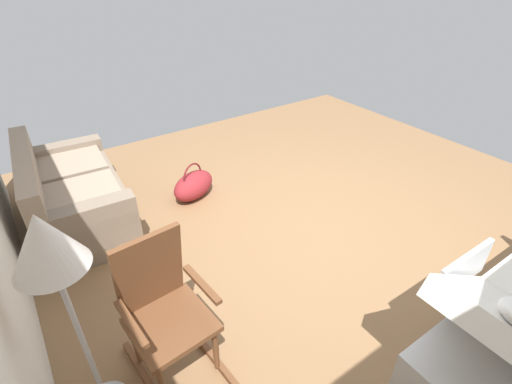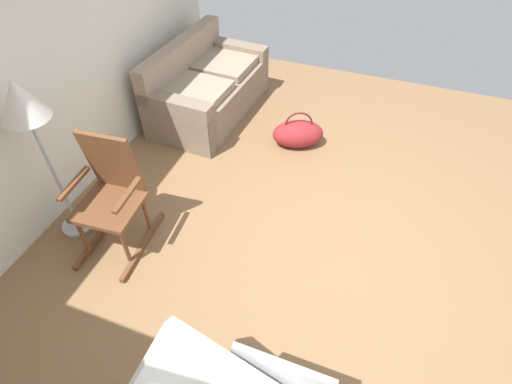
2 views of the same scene
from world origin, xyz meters
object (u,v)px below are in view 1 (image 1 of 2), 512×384
duffel_bag (193,185)px  couch (74,197)px  floor_lamp (51,259)px  rocking_chair (164,311)px

duffel_bag → couch: bearing=78.1°
couch → floor_lamp: floor_lamp is taller
floor_lamp → duffel_bag: (1.85, -1.54, -1.07)m
couch → floor_lamp: 2.33m
couch → floor_lamp: bearing=171.2°
duffel_bag → rocking_chair: bearing=149.3°
rocking_chair → duffel_bag: 2.12m
rocking_chair → duffel_bag: (1.80, -1.07, -0.35)m
rocking_chair → couch: bearing=3.9°
rocking_chair → floor_lamp: size_ratio=0.71×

